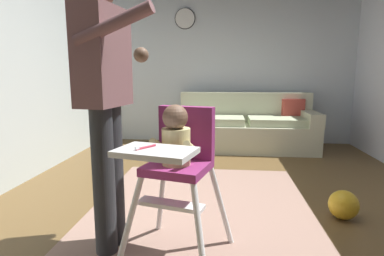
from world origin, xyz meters
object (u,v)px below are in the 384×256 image
object	(u,v)px
adult_standing	(106,101)
toy_ball	(344,205)
high_chair	(177,153)
couch	(246,128)
wall_clock	(185,19)

from	to	relation	value
adult_standing	toy_ball	size ratio (longest dim) A/B	7.44
high_chair	adult_standing	size ratio (longest dim) A/B	0.57
toy_ball	high_chair	bearing A→B (deg)	-151.89
couch	high_chair	world-z (taller)	high_chair
high_chair	toy_ball	xyz separation A→B (m)	(1.24, 0.66, -0.57)
high_chair	adult_standing	xyz separation A→B (m)	(-0.46, 0.07, 0.30)
high_chair	couch	bearing A→B (deg)	-177.09
wall_clock	high_chair	bearing A→B (deg)	-83.76
high_chair	toy_ball	bearing A→B (deg)	132.53
toy_ball	adult_standing	bearing A→B (deg)	-160.70
high_chair	toy_ball	world-z (taller)	high_chair
wall_clock	toy_ball	bearing A→B (deg)	-60.41
couch	toy_ball	xyz separation A→B (m)	(0.62, -2.39, -0.21)
adult_standing	wall_clock	bearing A→B (deg)	97.03
toy_ball	wall_clock	distance (m)	3.82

